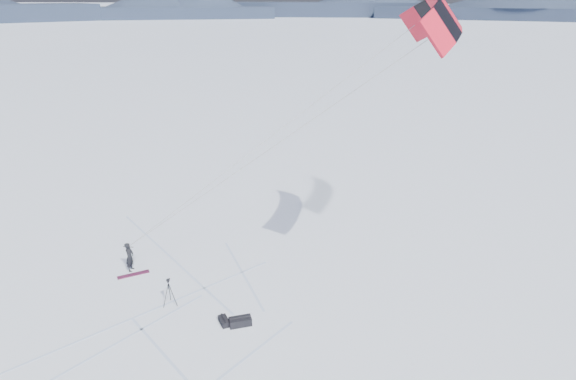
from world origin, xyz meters
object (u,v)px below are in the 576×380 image
(snowkiter, at_px, (132,270))
(tripod, at_px, (169,288))
(gear_bag_b, at_px, (224,321))
(gear_bag_a, at_px, (240,321))
(snowboard, at_px, (133,274))

(snowkiter, distance_m, tripod, 4.20)
(tripod, height_order, gear_bag_b, tripod)
(gear_bag_a, height_order, gear_bag_b, gear_bag_a)
(tripod, height_order, gear_bag_a, tripod)
(snowkiter, bearing_deg, tripod, -134.51)
(snowkiter, xyz_separation_m, snowboard, (0.35, -0.39, 0.02))
(snowboard, relative_size, gear_bag_a, 1.50)
(gear_bag_a, relative_size, gear_bag_b, 1.39)
(snowkiter, xyz_separation_m, gear_bag_b, (6.39, -2.92, 0.14))
(gear_bag_a, distance_m, gear_bag_b, 0.73)
(gear_bag_a, bearing_deg, gear_bag_b, 157.51)
(snowboard, bearing_deg, gear_bag_b, -63.53)
(snowboard, height_order, gear_bag_a, gear_bag_a)
(snowkiter, distance_m, gear_bag_a, 7.66)
(snowkiter, bearing_deg, snowboard, -149.55)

